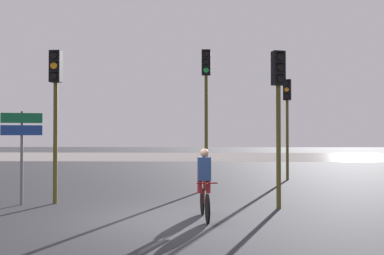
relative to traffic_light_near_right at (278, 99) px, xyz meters
name	(u,v)px	position (x,y,z in m)	size (l,w,h in m)	color
ground_plane	(162,219)	(-2.92, -1.55, -2.90)	(120.00, 120.00, 0.00)	#28282D
water_strip	(197,156)	(-2.92, 27.93, -2.90)	(80.00, 16.00, 0.01)	#9E937F
traffic_light_near_right	(278,99)	(0.00, 0.00, 0.00)	(0.38, 0.39, 4.16)	#4C4719
traffic_light_center	(206,93)	(-1.93, 3.84, 0.53)	(0.32, 0.34, 4.98)	#4C4719
traffic_light_near_left	(56,97)	(-6.18, 0.60, 0.12)	(0.34, 0.35, 4.34)	#4C4719
traffic_light_far_right	(287,110)	(1.56, 7.31, 0.13)	(0.38, 0.40, 4.35)	#4C4719
direction_sign_post	(22,140)	(-7.04, 0.34, -1.11)	(1.07, 0.31, 2.60)	slate
cyclist	(204,183)	(-1.94, -1.42, -2.08)	(0.46, 1.70, 1.62)	black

